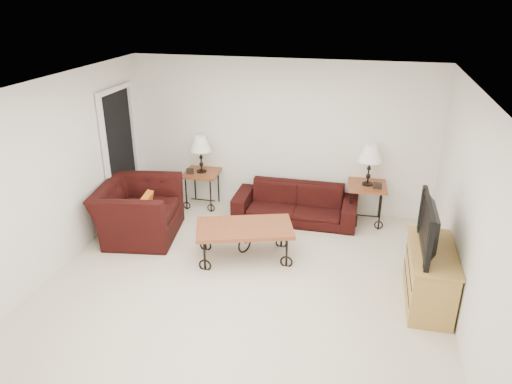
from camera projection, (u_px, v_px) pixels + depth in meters
ground at (243, 285)px, 6.09m from camera, size 5.00×5.00×0.00m
wall_back at (281, 136)px, 7.84m from camera, size 5.00×0.02×2.50m
wall_front at (151, 332)px, 3.37m from camera, size 5.00×0.02×2.50m
wall_left at (54, 177)px, 6.14m from camera, size 0.02×5.00×2.50m
wall_right at (470, 217)px, 5.07m from camera, size 0.02×5.00×2.50m
ceiling at (241, 88)px, 5.12m from camera, size 5.00×5.00×0.00m
doorway at (121, 155)px, 7.70m from camera, size 0.08×0.94×2.04m
sofa at (295, 203)px, 7.72m from camera, size 1.97×0.77×0.57m
side_table_left at (203, 189)px, 8.22m from camera, size 0.60×0.60×0.62m
side_table_right at (366, 203)px, 7.63m from camera, size 0.63×0.63×0.65m
lamp_left at (201, 154)px, 7.97m from camera, size 0.37×0.37×0.62m
lamp_right at (369, 165)px, 7.38m from camera, size 0.39×0.39×0.65m
photo_frame_left at (190, 171)px, 7.97m from camera, size 0.13×0.04×0.10m
photo_frame_right at (377, 186)px, 7.31m from camera, size 0.13×0.04×0.11m
coffee_table at (245, 242)px, 6.62m from camera, size 1.46×1.08×0.49m
armchair at (139, 210)px, 7.18m from camera, size 1.28×1.41×0.82m
throw_pillow at (146, 206)px, 7.06m from camera, size 0.15×0.38×0.37m
tv_stand at (429, 276)px, 5.66m from camera, size 0.48×1.16×0.70m
television at (436, 227)px, 5.41m from camera, size 0.14×1.04×0.60m
backpack at (349, 214)px, 7.43m from camera, size 0.42×0.34×0.50m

